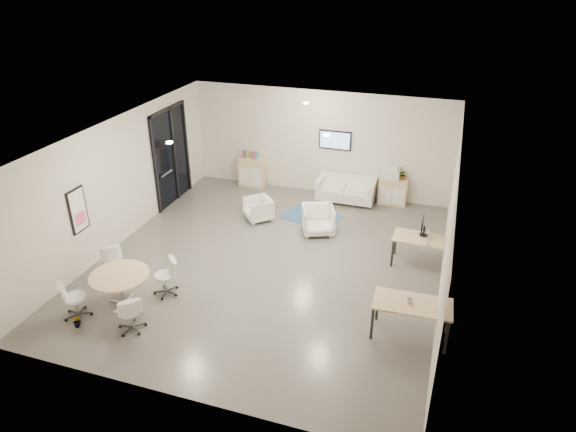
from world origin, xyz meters
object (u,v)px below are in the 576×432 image
Objects in this scene: armchair_left at (258,208)px; desk_rear at (422,241)px; sideboard_left at (253,172)px; round_table at (120,278)px; armchair_right at (318,219)px; loveseat at (346,190)px; sideboard_right at (393,191)px; desk_front at (412,306)px.

desk_rear is at bearing 34.72° from armchair_left.
sideboard_left is 0.77× the size of round_table.
armchair_right is at bearing 54.74° from round_table.
armchair_left is 0.58× the size of round_table.
desk_rear is at bearing -50.55° from loveseat.
sideboard_right is 0.58× the size of desk_rear.
sideboard_left is 0.55× the size of loveseat.
desk_rear is 6.88m from round_table.
sideboard_left reaches higher than round_table.
desk_front is (2.52, -5.75, 0.34)m from loveseat.
loveseat is 2.25m from armchair_right.
armchair_left is 4.81m from round_table.
desk_front is at bearing 8.39° from round_table.
armchair_left is at bearing 170.55° from desk_rear.
armchair_right reaches higher than round_table.
sideboard_left reaches higher than armchair_left.
sideboard_left is at bearing 131.49° from desk_front.
armchair_right is 2.87m from desk_rear.
sideboard_left is at bearing 176.45° from loveseat.
loveseat is 2.06× the size of armchair_right.
desk_rear is at bearing 31.65° from round_table.
sideboard_right is at bearing 0.23° from sideboard_left.
desk_front reaches higher than desk_rear.
desk_rear is (1.12, -3.22, 0.23)m from sideboard_right.
armchair_right is at bearing 167.40° from desk_rear.
armchair_left is 0.85× the size of armchair_right.
armchair_left is 5.95m from desk_front.
desk_rear is 1.15× the size of round_table.
desk_rear is at bearing -70.87° from sideboard_right.
loveseat reaches higher than armchair_left.
desk_front is at bearing -86.00° from desk_rear.
desk_rear is (4.56, -1.02, 0.29)m from armchair_left.
loveseat is at bearing 60.99° from armchair_right.
desk_front is at bearing -46.49° from sideboard_left.
armchair_right is at bearing -40.50° from sideboard_left.
armchair_right is 0.59× the size of desk_rear.
round_table is (-0.26, -6.81, 0.19)m from sideboard_left.
desk_rear reaches higher than armchair_left.
desk_front is (0.04, -2.74, 0.05)m from desk_rear.
armchair_right is 0.68× the size of round_table.
loveseat is 1.40× the size of round_table.
sideboard_left is 0.63× the size of desk_front.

